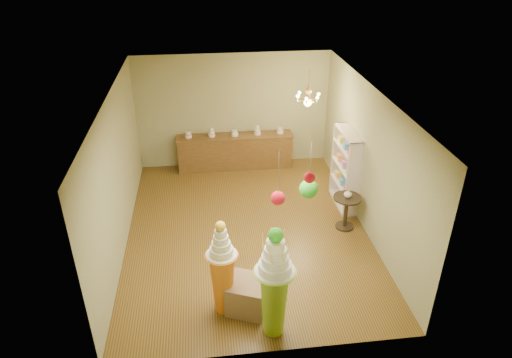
{
  "coord_description": "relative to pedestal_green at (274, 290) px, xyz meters",
  "views": [
    {
      "loc": [
        -0.79,
        -8.02,
        5.63
      ],
      "look_at": [
        0.2,
        0.0,
        1.22
      ],
      "focal_mm": 32.0,
      "sensor_mm": 36.0,
      "label": 1
    }
  ],
  "objects": [
    {
      "name": "pom_red_left",
      "position": [
        0.09,
        0.44,
        1.35
      ],
      "size": [
        0.21,
        0.21,
        0.9
      ],
      "color": "#464233",
      "rests_on": "ceiling"
    },
    {
      "name": "wall_right",
      "position": [
        2.37,
        2.84,
        0.65
      ],
      "size": [
        0.04,
        6.5,
        3.0
      ],
      "primitive_type": "cube",
      "color": "#939366",
      "rests_on": "ground"
    },
    {
      "name": "shelving_unit",
      "position": [
        2.21,
        3.64,
        0.05
      ],
      "size": [
        0.33,
        1.2,
        1.8
      ],
      "color": "beige",
      "rests_on": "floor"
    },
    {
      "name": "burlap_riser",
      "position": [
        -0.36,
        0.54,
        -0.57
      ],
      "size": [
        0.81,
        0.81,
        0.56
      ],
      "primitive_type": "cube",
      "rotation": [
        0.0,
        0.0,
        -0.39
      ],
      "color": "#826447",
      "rests_on": "floor"
    },
    {
      "name": "pedestal_orange",
      "position": [
        -0.76,
        0.57,
        -0.13
      ],
      "size": [
        0.52,
        0.52,
        1.77
      ],
      "rotation": [
        0.0,
        0.0,
        -0.04
      ],
      "color": "orange",
      "rests_on": "floor"
    },
    {
      "name": "wall_back",
      "position": [
        -0.13,
        6.09,
        0.65
      ],
      "size": [
        5.0,
        0.04,
        3.0
      ],
      "primitive_type": "cube",
      "color": "#939366",
      "rests_on": "ground"
    },
    {
      "name": "vase",
      "position": [
        1.97,
        2.68,
        -0.01
      ],
      "size": [
        0.17,
        0.17,
        0.17
      ],
      "primitive_type": "imported",
      "rotation": [
        0.0,
        0.0,
        0.03
      ],
      "color": "beige",
      "rests_on": "round_table"
    },
    {
      "name": "ceiling",
      "position": [
        -0.13,
        2.84,
        2.15
      ],
      "size": [
        6.5,
        6.5,
        0.0
      ],
      "primitive_type": "plane",
      "rotation": [
        3.14,
        0.0,
        0.0
      ],
      "color": "silver",
      "rests_on": "ground"
    },
    {
      "name": "chandelier",
      "position": [
        1.43,
        4.38,
        1.45
      ],
      "size": [
        0.67,
        0.67,
        0.85
      ],
      "rotation": [
        0.0,
        0.0,
        0.16
      ],
      "color": "#DE974E",
      "rests_on": "ceiling"
    },
    {
      "name": "wall_left",
      "position": [
        -2.63,
        2.84,
        0.65
      ],
      "size": [
        0.04,
        6.5,
        3.0
      ],
      "primitive_type": "cube",
      "color": "#939366",
      "rests_on": "ground"
    },
    {
      "name": "wall_front",
      "position": [
        -0.13,
        -0.41,
        0.65
      ],
      "size": [
        5.0,
        0.04,
        3.0
      ],
      "primitive_type": "cube",
      "color": "#939366",
      "rests_on": "ground"
    },
    {
      "name": "pom_red_right",
      "position": [
        0.47,
        0.13,
        1.83
      ],
      "size": [
        0.16,
        0.16,
        0.39
      ],
      "color": "#464233",
      "rests_on": "ceiling"
    },
    {
      "name": "sideboard",
      "position": [
        -0.13,
        5.81,
        -0.38
      ],
      "size": [
        3.04,
        0.54,
        1.16
      ],
      "color": "brown",
      "rests_on": "floor"
    },
    {
      "name": "floor",
      "position": [
        -0.13,
        2.84,
        -0.85
      ],
      "size": [
        6.5,
        6.5,
        0.0
      ],
      "primitive_type": "plane",
      "color": "brown",
      "rests_on": "ground"
    },
    {
      "name": "pedestal_green",
      "position": [
        0.0,
        0.0,
        0.0
      ],
      "size": [
        0.68,
        0.68,
        1.97
      ],
      "rotation": [
        0.0,
        0.0,
        -0.14
      ],
      "color": "#8FBD29",
      "rests_on": "floor"
    },
    {
      "name": "pom_green_mid",
      "position": [
        0.62,
        0.73,
        1.3
      ],
      "size": [
        0.29,
        0.29,
        0.99
      ],
      "color": "#464233",
      "rests_on": "ceiling"
    },
    {
      "name": "round_table",
      "position": [
        1.97,
        2.68,
        -0.37
      ],
      "size": [
        0.71,
        0.71,
        0.75
      ],
      "rotation": [
        0.0,
        0.0,
        -0.25
      ],
      "color": "black",
      "rests_on": "floor"
    }
  ]
}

